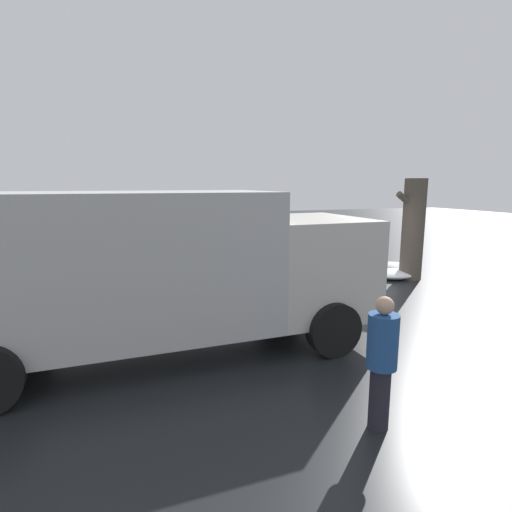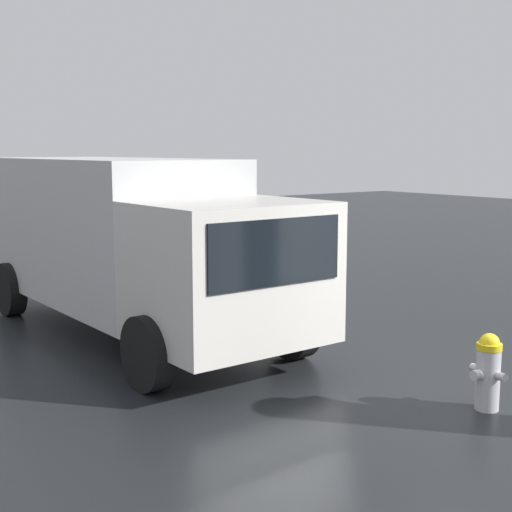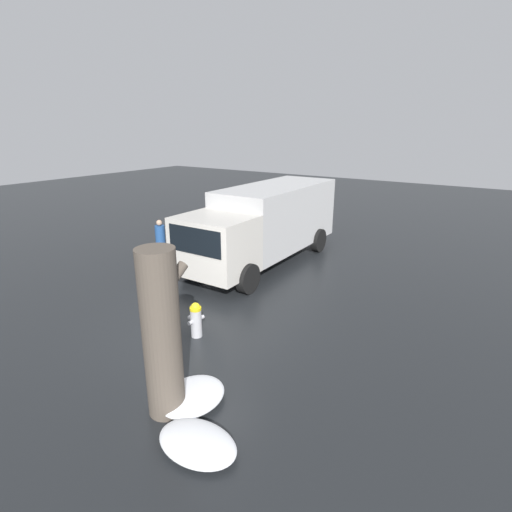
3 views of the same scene
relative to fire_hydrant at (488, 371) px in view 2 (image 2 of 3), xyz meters
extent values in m
plane|color=black|center=(0.00, 0.00, -0.44)|extent=(60.00, 60.00, 0.00)
cylinder|color=#B7B7BC|center=(0.00, 0.00, -0.10)|extent=(0.26, 0.26, 0.67)
cylinder|color=yellow|center=(0.00, 0.00, 0.27)|extent=(0.27, 0.27, 0.07)
sphere|color=yellow|center=(0.00, 0.00, 0.30)|extent=(0.22, 0.22, 0.22)
cylinder|color=#B7B7BC|center=(0.02, 0.17, -0.02)|extent=(0.12, 0.11, 0.11)
cylinder|color=#B7B7BC|center=(-0.18, 0.01, -0.02)|extent=(0.11, 0.10, 0.09)
cylinder|color=#B7B7BC|center=(0.18, -0.02, -0.02)|extent=(0.11, 0.10, 0.09)
cube|color=beige|center=(2.65, 1.55, 0.88)|extent=(1.84, 2.22, 1.72)
cube|color=black|center=(1.74, 1.54, 1.22)|extent=(0.05, 1.85, 0.76)
cube|color=#BCBCBC|center=(6.26, 1.59, 1.12)|extent=(5.42, 2.26, 2.21)
cylinder|color=black|center=(2.76, 0.45, 0.01)|extent=(0.90, 0.29, 0.90)
cylinder|color=black|center=(2.73, 2.66, 0.01)|extent=(0.90, 0.29, 0.90)
cylinder|color=black|center=(7.62, 0.51, 0.01)|extent=(0.90, 0.29, 0.90)
cylinder|color=black|center=(7.60, 2.71, 0.01)|extent=(0.90, 0.29, 0.90)
camera|label=1|loc=(6.01, 8.04, 2.35)|focal=28.00mm
camera|label=2|loc=(-4.47, 6.42, 2.36)|focal=50.00mm
camera|label=3|loc=(-6.13, -5.77, 4.26)|focal=28.00mm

